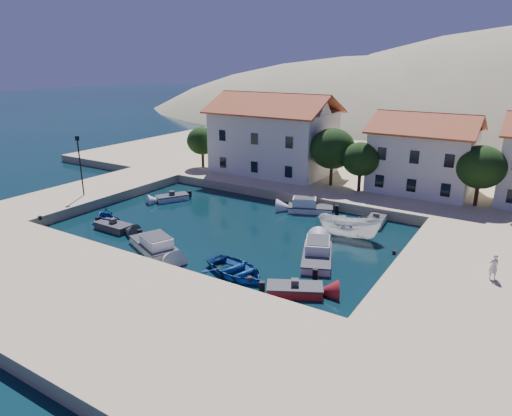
# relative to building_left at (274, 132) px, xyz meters

# --- Properties ---
(ground) EXTENTS (400.00, 400.00, 0.00)m
(ground) POSITION_rel_building_left_xyz_m (6.00, -28.00, -5.94)
(ground) COLOR black
(ground) RESTS_ON ground
(quay_south) EXTENTS (52.00, 12.00, 1.00)m
(quay_south) POSITION_rel_building_left_xyz_m (6.00, -34.00, -5.44)
(quay_south) COLOR #C9B289
(quay_south) RESTS_ON ground
(quay_east) EXTENTS (11.00, 20.00, 1.00)m
(quay_east) POSITION_rel_building_left_xyz_m (26.50, -18.00, -5.44)
(quay_east) COLOR #C9B289
(quay_east) RESTS_ON ground
(quay_west) EXTENTS (8.00, 20.00, 1.00)m
(quay_west) POSITION_rel_building_left_xyz_m (-13.00, -18.00, -5.44)
(quay_west) COLOR #C9B289
(quay_west) RESTS_ON ground
(quay_north) EXTENTS (80.00, 36.00, 1.00)m
(quay_north) POSITION_rel_building_left_xyz_m (8.00, 10.00, -5.44)
(quay_north) COLOR #C9B289
(quay_north) RESTS_ON ground
(building_left) EXTENTS (14.70, 9.45, 9.70)m
(building_left) POSITION_rel_building_left_xyz_m (0.00, 0.00, 0.00)
(building_left) COLOR silver
(building_left) RESTS_ON quay_north
(building_mid) EXTENTS (10.50, 8.40, 8.30)m
(building_mid) POSITION_rel_building_left_xyz_m (18.00, 1.00, -0.71)
(building_mid) COLOR silver
(building_mid) RESTS_ON quay_north
(trees) EXTENTS (37.30, 5.30, 6.45)m
(trees) POSITION_rel_building_left_xyz_m (10.51, -2.54, -1.10)
(trees) COLOR #382314
(trees) RESTS_ON quay_north
(lamppost) EXTENTS (0.35, 0.25, 6.22)m
(lamppost) POSITION_rel_building_left_xyz_m (-11.50, -20.00, -1.18)
(lamppost) COLOR black
(lamppost) RESTS_ON quay_west
(bollards) EXTENTS (29.36, 9.56, 0.30)m
(bollards) POSITION_rel_building_left_xyz_m (8.80, -24.13, -4.79)
(bollards) COLOR black
(bollards) RESTS_ON ground
(motorboat_grey_sw) EXTENTS (3.58, 1.63, 1.25)m
(motorboat_grey_sw) POSITION_rel_building_left_xyz_m (-2.92, -23.64, -5.64)
(motorboat_grey_sw) COLOR #37363B
(motorboat_grey_sw) RESTS_ON ground
(cabin_cruiser_south) EXTENTS (5.57, 4.03, 1.60)m
(cabin_cruiser_south) POSITION_rel_building_left_xyz_m (3.40, -25.07, -5.46)
(cabin_cruiser_south) COLOR white
(cabin_cruiser_south) RESTS_ON ground
(rowboat_south) EXTENTS (5.97, 4.91, 1.08)m
(rowboat_south) POSITION_rel_building_left_xyz_m (11.50, -25.19, -5.94)
(rowboat_south) COLOR navy
(rowboat_south) RESTS_ON ground
(motorboat_red_se) EXTENTS (3.99, 3.15, 1.25)m
(motorboat_red_se) POSITION_rel_building_left_xyz_m (16.40, -25.48, -5.64)
(motorboat_red_se) COLOR maroon
(motorboat_red_se) RESTS_ON ground
(cabin_cruiser_east) EXTENTS (4.02, 5.73, 1.60)m
(cabin_cruiser_east) POSITION_rel_building_left_xyz_m (15.45, -20.01, -5.46)
(cabin_cruiser_east) COLOR white
(cabin_cruiser_east) RESTS_ON ground
(boat_east) EXTENTS (5.77, 2.90, 2.13)m
(boat_east) POSITION_rel_building_left_xyz_m (15.74, -14.09, -5.94)
(boat_east) COLOR white
(boat_east) RESTS_ON ground
(motorboat_white_ne) EXTENTS (1.82, 3.36, 1.25)m
(motorboat_white_ne) POSITION_rel_building_left_xyz_m (16.64, -9.61, -5.64)
(motorboat_white_ne) COLOR white
(motorboat_white_ne) RESTS_ON ground
(rowboat_west) EXTENTS (3.97, 3.70, 1.70)m
(rowboat_west) POSITION_rel_building_left_xyz_m (-4.88, -22.74, -5.94)
(rowboat_west) COLOR navy
(rowboat_west) RESTS_ON ground
(motorboat_white_west) EXTENTS (3.03, 3.74, 1.25)m
(motorboat_white_west) POSITION_rel_building_left_xyz_m (-4.53, -14.10, -5.64)
(motorboat_white_west) COLOR white
(motorboat_white_west) RESTS_ON ground
(cabin_cruiser_north) EXTENTS (4.84, 3.45, 1.60)m
(cabin_cruiser_north) POSITION_rel_building_left_xyz_m (9.90, -9.61, -5.46)
(cabin_cruiser_north) COLOR white
(cabin_cruiser_north) RESTS_ON ground
(pedestrian) EXTENTS (0.75, 0.70, 1.72)m
(pedestrian) POSITION_rel_building_left_xyz_m (27.18, -18.42, -4.08)
(pedestrian) COLOR silver
(pedestrian) RESTS_ON quay_east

